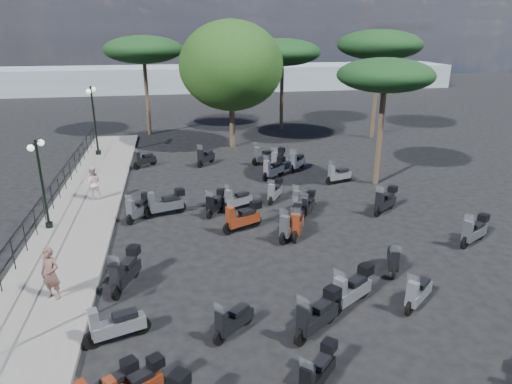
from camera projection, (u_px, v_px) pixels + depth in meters
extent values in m
plane|color=black|center=(239.00, 231.00, 18.39)|extent=(120.00, 120.00, 0.00)
cube|color=slate|center=(83.00, 212.00, 20.04)|extent=(3.00, 30.00, 0.15)
cylinder|color=black|center=(13.00, 255.00, 14.99)|extent=(0.04, 0.04, 1.10)
cylinder|color=black|center=(25.00, 237.00, 16.25)|extent=(0.04, 0.04, 1.10)
cylinder|color=black|center=(35.00, 222.00, 17.52)|extent=(0.04, 0.04, 1.10)
cylinder|color=black|center=(44.00, 209.00, 18.78)|extent=(0.04, 0.04, 1.10)
cylinder|color=black|center=(52.00, 197.00, 20.05)|extent=(0.04, 0.04, 1.10)
cylinder|color=black|center=(59.00, 187.00, 21.32)|extent=(0.04, 0.04, 1.10)
cylinder|color=black|center=(65.00, 178.00, 22.58)|extent=(0.04, 0.04, 1.10)
cylinder|color=black|center=(70.00, 170.00, 23.85)|extent=(0.04, 0.04, 1.10)
cylinder|color=black|center=(75.00, 163.00, 25.11)|extent=(0.04, 0.04, 1.10)
cylinder|color=black|center=(79.00, 157.00, 26.38)|extent=(0.04, 0.04, 1.10)
cylinder|color=black|center=(83.00, 151.00, 27.65)|extent=(0.04, 0.04, 1.10)
cylinder|color=black|center=(87.00, 145.00, 28.91)|extent=(0.04, 0.04, 1.10)
cylinder|color=black|center=(90.00, 140.00, 30.18)|extent=(0.04, 0.04, 1.10)
cylinder|color=black|center=(94.00, 136.00, 31.44)|extent=(0.04, 0.04, 1.10)
cube|color=black|center=(46.00, 191.00, 19.24)|extent=(0.04, 26.00, 0.04)
cube|color=black|center=(48.00, 203.00, 19.42)|extent=(0.04, 26.00, 0.04)
cylinder|color=black|center=(49.00, 225.00, 18.33)|extent=(0.29, 0.29, 0.22)
cylinder|color=black|center=(43.00, 185.00, 17.75)|extent=(0.10, 0.10, 3.62)
cylinder|color=black|center=(35.00, 143.00, 17.19)|extent=(0.20, 0.80, 0.04)
sphere|color=white|center=(41.00, 143.00, 17.60)|extent=(0.25, 0.25, 0.25)
sphere|color=white|center=(31.00, 148.00, 16.83)|extent=(0.25, 0.25, 0.25)
cylinder|color=black|center=(98.00, 152.00, 28.93)|extent=(0.34, 0.34, 0.26)
cylinder|color=black|center=(95.00, 121.00, 28.25)|extent=(0.12, 0.12, 4.27)
cylinder|color=black|center=(91.00, 89.00, 27.58)|extent=(0.18, 0.96, 0.04)
sphere|color=white|center=(93.00, 89.00, 28.06)|extent=(0.30, 0.30, 0.30)
sphere|color=white|center=(89.00, 91.00, 27.16)|extent=(0.30, 0.30, 0.30)
imported|color=brown|center=(51.00, 274.00, 13.31)|extent=(0.70, 0.59, 1.63)
imported|color=beige|center=(93.00, 183.00, 21.15)|extent=(0.85, 0.71, 1.58)
cube|color=black|center=(114.00, 379.00, 9.74)|extent=(0.62, 0.54, 0.13)
plane|color=white|center=(77.00, 381.00, 9.12)|extent=(0.25, 0.34, 0.35)
cube|color=black|center=(129.00, 365.00, 9.92)|extent=(0.43, 0.42, 0.24)
cylinder|color=black|center=(93.00, 340.00, 11.58)|extent=(0.51, 0.25, 0.50)
cylinder|color=black|center=(142.00, 326.00, 12.14)|extent=(0.51, 0.25, 0.50)
cube|color=gray|center=(119.00, 326.00, 11.82)|extent=(1.40, 0.75, 0.35)
cube|color=black|center=(125.00, 315.00, 11.80)|extent=(0.69, 0.49, 0.15)
cube|color=gray|center=(94.00, 323.00, 11.46)|extent=(0.31, 0.37, 0.73)
plane|color=white|center=(89.00, 308.00, 11.27)|extent=(0.20, 0.40, 0.39)
cylinder|color=black|center=(117.00, 292.00, 13.69)|extent=(0.29, 0.53, 0.53)
cylinder|color=black|center=(135.00, 270.00, 14.91)|extent=(0.29, 0.53, 0.53)
cube|color=black|center=(126.00, 274.00, 14.28)|extent=(0.85, 1.47, 0.37)
cube|color=black|center=(128.00, 262.00, 14.35)|extent=(0.54, 0.73, 0.15)
cube|color=black|center=(116.00, 275.00, 13.59)|extent=(0.39, 0.34, 0.77)
plane|color=white|center=(113.00, 262.00, 13.37)|extent=(0.42, 0.23, 0.41)
cube|color=black|center=(133.00, 250.00, 14.69)|extent=(0.46, 0.47, 0.29)
cylinder|color=black|center=(130.00, 219.00, 18.91)|extent=(0.34, 0.46, 0.48)
cylinder|color=black|center=(147.00, 209.00, 19.95)|extent=(0.34, 0.46, 0.48)
cube|color=#47484D|center=(139.00, 210.00, 19.41)|extent=(0.98, 1.27, 0.34)
cube|color=black|center=(141.00, 202.00, 19.46)|extent=(0.57, 0.66, 0.14)
cube|color=#47484D|center=(131.00, 208.00, 18.82)|extent=(0.37, 0.34, 0.69)
plane|color=white|center=(129.00, 199.00, 18.62)|extent=(0.36, 0.27, 0.37)
cube|color=black|center=(146.00, 196.00, 19.75)|extent=(0.45, 0.45, 0.26)
cylinder|color=black|center=(150.00, 213.00, 19.52)|extent=(0.54, 0.27, 0.53)
cylinder|color=black|center=(180.00, 207.00, 20.11)|extent=(0.54, 0.27, 0.53)
cube|color=#47484D|center=(166.00, 205.00, 19.77)|extent=(1.49, 0.79, 0.38)
cube|color=black|center=(170.00, 198.00, 19.75)|extent=(0.73, 0.52, 0.15)
cube|color=#47484D|center=(152.00, 201.00, 19.39)|extent=(0.33, 0.39, 0.77)
plane|color=white|center=(149.00, 190.00, 19.19)|extent=(0.21, 0.43, 0.41)
cube|color=black|center=(180.00, 192.00, 19.88)|extent=(0.47, 0.45, 0.29)
cylinder|color=black|center=(137.00, 166.00, 26.25)|extent=(0.43, 0.38, 0.47)
cylinder|color=black|center=(153.00, 161.00, 27.11)|extent=(0.43, 0.38, 0.47)
cube|color=black|center=(146.00, 160.00, 26.66)|extent=(1.20, 1.08, 0.34)
cube|color=black|center=(148.00, 155.00, 26.68)|extent=(0.65, 0.61, 0.14)
cube|color=black|center=(137.00, 158.00, 26.16)|extent=(0.36, 0.37, 0.69)
plane|color=white|center=(136.00, 150.00, 25.96)|extent=(0.30, 0.34, 0.37)
cube|color=black|center=(179.00, 379.00, 9.30)|extent=(0.51, 0.51, 0.29)
cylinder|color=black|center=(220.00, 337.00, 11.73)|extent=(0.40, 0.36, 0.44)
cylinder|color=black|center=(247.00, 317.00, 12.54)|extent=(0.40, 0.36, 0.44)
cube|color=black|center=(235.00, 321.00, 12.11)|extent=(1.11, 1.02, 0.31)
cube|color=black|center=(239.00, 310.00, 12.14)|extent=(0.60, 0.57, 0.13)
cube|color=black|center=(221.00, 322.00, 11.64)|extent=(0.33, 0.34, 0.65)
plane|color=white|center=(219.00, 309.00, 11.46)|extent=(0.28, 0.31, 0.34)
cylinder|color=black|center=(229.00, 228.00, 17.98)|extent=(0.52, 0.33, 0.52)
cylinder|color=black|center=(255.00, 221.00, 18.72)|extent=(0.52, 0.33, 0.52)
cube|color=maroon|center=(243.00, 220.00, 18.32)|extent=(1.44, 0.96, 0.37)
cube|color=black|center=(247.00, 212.00, 18.32)|extent=(0.73, 0.58, 0.15)
cube|color=maroon|center=(230.00, 216.00, 17.86)|extent=(0.36, 0.40, 0.77)
plane|color=white|center=(229.00, 205.00, 17.66)|extent=(0.26, 0.41, 0.41)
cube|color=black|center=(256.00, 205.00, 18.49)|extent=(0.49, 0.48, 0.28)
cylinder|color=black|center=(210.00, 214.00, 19.50)|extent=(0.32, 0.44, 0.46)
cylinder|color=black|center=(221.00, 205.00, 20.49)|extent=(0.32, 0.44, 0.46)
cube|color=black|center=(216.00, 205.00, 19.98)|extent=(0.93, 1.22, 0.32)
cube|color=black|center=(217.00, 198.00, 20.03)|extent=(0.54, 0.63, 0.13)
cube|color=black|center=(210.00, 204.00, 19.41)|extent=(0.35, 0.33, 0.67)
plane|color=white|center=(209.00, 195.00, 19.22)|extent=(0.35, 0.25, 0.35)
cube|color=black|center=(221.00, 192.00, 20.30)|extent=(0.43, 0.44, 0.25)
cylinder|color=black|center=(227.00, 208.00, 20.14)|extent=(0.47, 0.30, 0.47)
cylinder|color=black|center=(249.00, 202.00, 20.82)|extent=(0.47, 0.30, 0.47)
cube|color=gray|center=(239.00, 201.00, 20.45)|extent=(1.30, 0.88, 0.34)
cube|color=black|center=(242.00, 194.00, 20.45)|extent=(0.66, 0.53, 0.14)
cube|color=gray|center=(228.00, 198.00, 20.03)|extent=(0.33, 0.36, 0.69)
plane|color=white|center=(227.00, 188.00, 19.85)|extent=(0.24, 0.37, 0.37)
cylinder|color=black|center=(200.00, 164.00, 26.63)|extent=(0.39, 0.46, 0.50)
cylinder|color=black|center=(212.00, 158.00, 27.67)|extent=(0.39, 0.46, 0.50)
cube|color=black|center=(206.00, 158.00, 27.13)|extent=(1.10, 1.28, 0.35)
cube|color=black|center=(208.00, 152.00, 27.18)|extent=(0.63, 0.68, 0.14)
cube|color=black|center=(201.00, 155.00, 26.54)|extent=(0.39, 0.37, 0.72)
plane|color=white|center=(200.00, 148.00, 26.33)|extent=(0.36, 0.30, 0.38)
cylinder|color=black|center=(327.00, 367.00, 10.68)|extent=(0.38, 0.39, 0.45)
cube|color=black|center=(318.00, 375.00, 10.22)|extent=(1.09, 1.11, 0.32)
cube|color=black|center=(322.00, 361.00, 10.25)|extent=(0.60, 0.61, 0.13)
cube|color=black|center=(307.00, 380.00, 9.70)|extent=(0.35, 0.35, 0.66)
plane|color=white|center=(307.00, 365.00, 9.51)|extent=(0.31, 0.30, 0.35)
cube|color=black|center=(329.00, 346.00, 10.49)|extent=(0.44, 0.44, 0.25)
cylinder|color=black|center=(301.00, 337.00, 11.70)|extent=(0.48, 0.40, 0.52)
cylinder|color=black|center=(330.00, 315.00, 12.59)|extent=(0.48, 0.40, 0.52)
cube|color=black|center=(318.00, 318.00, 12.12)|extent=(1.35, 1.14, 0.37)
cube|color=black|center=(322.00, 305.00, 12.14)|extent=(0.72, 0.65, 0.15)
cube|color=black|center=(304.00, 319.00, 11.59)|extent=(0.39, 0.40, 0.76)
plane|color=white|center=(303.00, 303.00, 11.38)|extent=(0.32, 0.38, 0.40)
cube|color=black|center=(332.00, 292.00, 12.37)|extent=(0.50, 0.50, 0.28)
cylinder|color=black|center=(283.00, 238.00, 17.18)|extent=(0.42, 0.45, 0.51)
cylinder|color=black|center=(298.00, 226.00, 18.21)|extent=(0.42, 0.45, 0.51)
cube|color=#47484D|center=(292.00, 227.00, 17.67)|extent=(1.20, 1.28, 0.36)
cube|color=black|center=(294.00, 218.00, 17.71)|extent=(0.67, 0.69, 0.15)
cube|color=#47484D|center=(285.00, 225.00, 17.08)|extent=(0.40, 0.39, 0.75)
plane|color=white|center=(284.00, 214.00, 16.86)|extent=(0.36, 0.33, 0.40)
cylinder|color=black|center=(295.00, 209.00, 19.93)|extent=(0.46, 0.38, 0.50)
cylinder|color=black|center=(312.00, 202.00, 20.79)|extent=(0.46, 0.38, 0.50)
cube|color=#47484D|center=(305.00, 201.00, 20.33)|extent=(1.28, 1.09, 0.35)
cube|color=black|center=(307.00, 194.00, 20.35)|extent=(0.68, 0.62, 0.14)
cube|color=#47484D|center=(297.00, 199.00, 19.82)|extent=(0.37, 0.38, 0.72)
plane|color=white|center=(296.00, 189.00, 19.62)|extent=(0.30, 0.36, 0.38)
cylinder|color=black|center=(266.00, 177.00, 24.27)|extent=(0.46, 0.41, 0.51)
cylinder|color=black|center=(281.00, 171.00, 25.19)|extent=(0.46, 0.41, 0.51)
cube|color=#AAAEB6|center=(274.00, 170.00, 24.71)|extent=(1.30, 1.16, 0.36)
cube|color=black|center=(276.00, 164.00, 24.73)|extent=(0.70, 0.65, 0.15)
cube|color=#AAAEB6|center=(267.00, 167.00, 24.17)|extent=(0.38, 0.40, 0.75)
plane|color=white|center=(266.00, 159.00, 23.96)|extent=(0.32, 0.37, 0.40)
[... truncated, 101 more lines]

